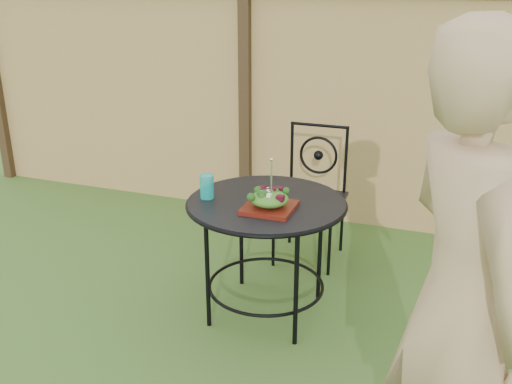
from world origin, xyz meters
TOP-DOWN VIEW (x-y plane):
  - fence at (-0.00, 2.19)m, footprint 8.00×0.12m
  - patio_table at (-0.60, 0.65)m, footprint 0.92×0.92m
  - patio_chair at (-0.54, 1.49)m, footprint 0.46×0.46m
  - diner at (0.46, -0.47)m, footprint 0.71×0.80m
  - salad_plate at (-0.54, 0.54)m, footprint 0.27×0.27m
  - salad at (-0.54, 0.54)m, footprint 0.21×0.21m
  - fork at (-0.53, 0.54)m, footprint 0.01×0.01m
  - drinking_glass at (-0.93, 0.58)m, footprint 0.08×0.08m

SIDE VIEW (x-z plane):
  - patio_chair at x=-0.54m, z-range 0.03..0.98m
  - patio_table at x=-0.60m, z-range 0.22..0.95m
  - salad_plate at x=-0.54m, z-range 0.72..0.75m
  - salad at x=-0.54m, z-range 0.75..0.83m
  - drinking_glass at x=-0.93m, z-range 0.72..0.86m
  - diner at x=0.46m, z-range 0.00..1.83m
  - fork at x=-0.53m, z-range 0.83..1.01m
  - fence at x=0.00m, z-range 0.00..1.90m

